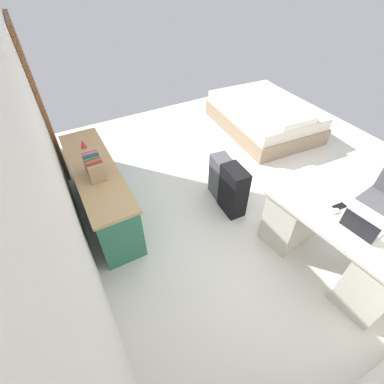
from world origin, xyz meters
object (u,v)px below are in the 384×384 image
at_px(desk, 332,242).
at_px(figurine_small, 83,144).
at_px(laptop, 360,228).
at_px(computer_mouse, 336,211).
at_px(suitcase_spare_grey, 222,178).
at_px(bed, 264,116).
at_px(suitcase_black, 233,191).
at_px(office_chair, 383,206).
at_px(cell_phone_by_mouse, 339,206).
at_px(credenza, 101,191).

relative_size(desk, figurine_small, 13.71).
distance_m(laptop, figurine_small, 3.15).
bearing_deg(computer_mouse, suitcase_spare_grey, 8.22).
height_order(bed, suitcase_black, suitcase_black).
height_order(suitcase_spare_grey, figurine_small, figurine_small).
bearing_deg(desk, computer_mouse, 2.05).
bearing_deg(suitcase_spare_grey, office_chair, -132.12).
distance_m(computer_mouse, cell_phone_by_mouse, 0.10).
bearing_deg(office_chair, bed, -9.47).
bearing_deg(cell_phone_by_mouse, figurine_small, 45.74).
relative_size(suitcase_spare_grey, cell_phone_by_mouse, 4.44).
distance_m(office_chair, suitcase_spare_grey, 1.89).
bearing_deg(office_chair, laptop, 103.73).
bearing_deg(suitcase_spare_grey, suitcase_black, 179.83).
bearing_deg(computer_mouse, credenza, 39.16).
bearing_deg(bed, laptop, 154.59).
relative_size(office_chair, suitcase_black, 1.41).
distance_m(desk, cell_phone_by_mouse, 0.39).
bearing_deg(cell_phone_by_mouse, bed, -21.44).
xyz_separation_m(desk, laptop, (-0.16, 0.01, 0.40)).
bearing_deg(figurine_small, bed, -85.51).
relative_size(suitcase_black, computer_mouse, 6.68).
height_order(office_chair, cell_phone_by_mouse, office_chair).
xyz_separation_m(suitcase_spare_grey, laptop, (-1.63, -0.36, 0.48)).
bearing_deg(suitcase_spare_grey, bed, -49.18).
xyz_separation_m(desk, bed, (2.63, -1.31, -0.14)).
bearing_deg(figurine_small, desk, -141.87).
bearing_deg(computer_mouse, laptop, 170.98).
height_order(bed, computer_mouse, computer_mouse).
bearing_deg(suitcase_black, cell_phone_by_mouse, -151.70).
xyz_separation_m(suitcase_black, cell_phone_by_mouse, (-1.03, -0.50, 0.40)).
bearing_deg(laptop, figurine_small, 36.17).
bearing_deg(suitcase_black, suitcase_spare_grey, -3.96).
bearing_deg(computer_mouse, suitcase_black, 14.03).
xyz_separation_m(desk, office_chair, (0.06, -0.88, 0.04)).
distance_m(bed, laptop, 3.13).
bearing_deg(computer_mouse, figurine_small, 32.57).
bearing_deg(suitcase_black, credenza, 65.59).
height_order(bed, cell_phone_by_mouse, cell_phone_by_mouse).
distance_m(desk, figurine_small, 3.06).
height_order(suitcase_black, computer_mouse, computer_mouse).
relative_size(desk, cell_phone_by_mouse, 11.09).
bearing_deg(figurine_small, cell_phone_by_mouse, -138.89).
height_order(desk, suitcase_black, desk).
height_order(credenza, figurine_small, figurine_small).
relative_size(desk, credenza, 0.84).
bearing_deg(computer_mouse, bed, -34.28).
bearing_deg(desk, office_chair, -85.92).
distance_m(office_chair, computer_mouse, 0.95).
distance_m(suitcase_black, suitcase_spare_grey, 0.31).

